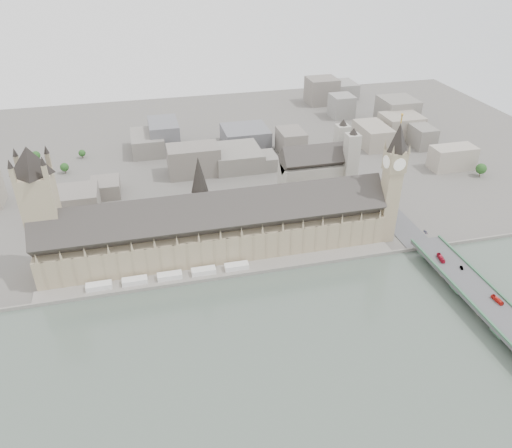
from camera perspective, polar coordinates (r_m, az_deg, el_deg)
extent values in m
plane|color=#595651|center=(382.74, -3.91, -4.94)|extent=(900.00, 900.00, 0.00)
cube|color=gray|center=(369.93, -3.50, -6.08)|extent=(600.00, 1.50, 3.00)
cube|color=gray|center=(376.17, -3.71, -5.47)|extent=(270.00, 15.00, 2.00)
cube|color=white|center=(373.85, -17.51, -6.78)|extent=(18.00, 7.00, 4.00)
cube|color=white|center=(371.93, -13.68, -6.34)|extent=(18.00, 7.00, 4.00)
cube|color=white|center=(371.70, -9.84, -5.86)|extent=(18.00, 7.00, 4.00)
cube|color=white|center=(373.14, -6.01, -5.36)|extent=(18.00, 7.00, 4.00)
cube|color=white|center=(376.24, -2.24, -4.85)|extent=(18.00, 7.00, 4.00)
cube|color=gray|center=(392.08, -4.51, -1.79)|extent=(265.00, 40.00, 25.00)
cube|color=#312E2B|center=(380.39, -4.65, 1.07)|extent=(265.00, 40.73, 40.73)
cube|color=gray|center=(413.66, 14.86, 2.02)|extent=(12.00, 12.00, 62.00)
cube|color=tan|center=(397.00, 15.61, 6.96)|extent=(14.00, 14.00, 16.00)
cylinder|color=white|center=(400.44, 16.52, 7.02)|extent=(0.60, 10.00, 10.00)
cylinder|color=white|center=(393.66, 14.68, 6.89)|extent=(0.60, 10.00, 10.00)
cylinder|color=white|center=(402.73, 15.14, 7.37)|extent=(10.00, 0.60, 10.00)
cylinder|color=white|center=(391.31, 16.09, 6.53)|extent=(10.00, 0.60, 10.00)
cone|color=black|center=(390.03, 16.00, 9.50)|extent=(17.00, 17.00, 22.00)
cylinder|color=gold|center=(385.42, 16.30, 11.43)|extent=(1.00, 1.00, 6.00)
sphere|color=gold|center=(384.34, 16.38, 11.92)|extent=(2.00, 2.00, 2.00)
cone|color=tan|center=(400.83, 16.25, 8.96)|extent=(2.40, 2.40, 8.00)
cone|color=tan|center=(394.72, 14.58, 8.86)|extent=(2.40, 2.40, 8.00)
cone|color=tan|center=(390.49, 17.14, 8.24)|extent=(2.40, 2.40, 8.00)
cone|color=tan|center=(384.22, 15.44, 8.13)|extent=(2.40, 2.40, 8.00)
cube|color=gray|center=(386.99, -22.92, -0.11)|extent=(23.00, 23.00, 80.00)
cone|color=black|center=(365.91, -24.50, 6.62)|extent=(30.00, 30.00, 20.00)
cylinder|color=tan|center=(380.59, -6.34, 2.36)|extent=(12.00, 12.00, 20.00)
cone|color=black|center=(369.80, -6.55, 5.62)|extent=(13.00, 13.00, 28.00)
cube|color=#474749|center=(374.59, 24.23, -8.02)|extent=(25.00, 325.00, 10.25)
cube|color=#ABA59A|center=(477.26, 6.42, 5.04)|extent=(60.00, 28.00, 34.00)
cube|color=#312E2B|center=(468.16, 6.57, 7.46)|extent=(60.00, 28.28, 28.28)
cube|color=#ABA59A|center=(492.41, 9.59, 7.55)|extent=(12.00, 12.00, 64.00)
cube|color=#ABA59A|center=(472.43, 10.69, 6.41)|extent=(12.00, 12.00, 64.00)
imported|color=#B1142A|center=(395.89, 20.37, -3.66)|extent=(4.47, 11.14, 3.02)
imported|color=red|center=(369.25, 25.85, -7.80)|extent=(3.10, 9.91, 2.72)
imported|color=gray|center=(392.11, 22.45, -4.63)|extent=(2.91, 4.69, 1.46)
imported|color=gray|center=(426.32, 18.81, -0.86)|extent=(2.32, 4.97, 1.40)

